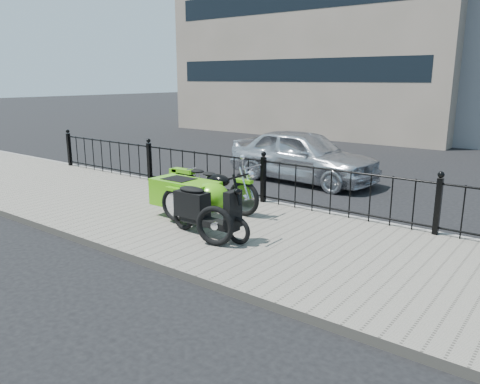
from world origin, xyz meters
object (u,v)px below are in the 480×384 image
Objects in this scene: scooter at (204,210)px; sedan_car at (303,155)px; spare_tire at (215,226)px; motorcycle_sidecar at (197,193)px.

sedan_car reaches higher than scooter.
spare_tire is at bearing -31.12° from scooter.
spare_tire is (0.47, -0.29, -0.11)m from scooter.
motorcycle_sidecar is at bearing 138.33° from scooter.
sedan_car reaches higher than motorcycle_sidecar.
scooter is 0.41× the size of sedan_car.
spare_tire is 0.16× the size of sedan_car.
scooter is at bearing -164.50° from sedan_car.
motorcycle_sidecar is 4.45m from sedan_car.
spare_tire is at bearing -160.37° from sedan_car.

